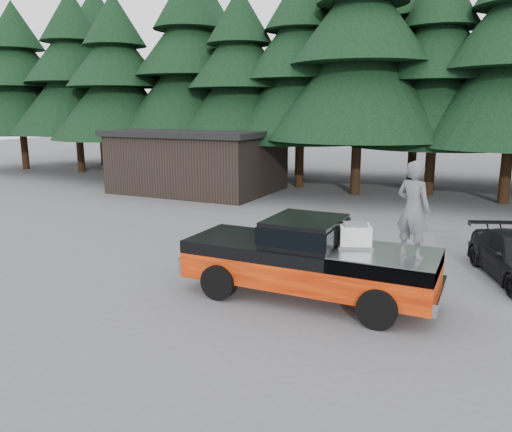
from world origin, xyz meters
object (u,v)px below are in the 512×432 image
at_px(air_compressor, 355,236).
at_px(utility_building, 199,160).
at_px(man_on_bed, 413,209).
at_px(pickup_truck, 308,271).

height_order(air_compressor, utility_building, utility_building).
relative_size(air_compressor, man_on_bed, 0.34).
height_order(pickup_truck, man_on_bed, man_on_bed).
relative_size(pickup_truck, utility_building, 0.71).
bearing_deg(pickup_truck, utility_building, 130.89).
distance_m(pickup_truck, utility_building, 16.48).
height_order(man_on_bed, utility_building, man_on_bed).
bearing_deg(air_compressor, utility_building, 111.89).
bearing_deg(air_compressor, man_on_bed, -34.27).
distance_m(pickup_truck, man_on_bed, 2.84).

